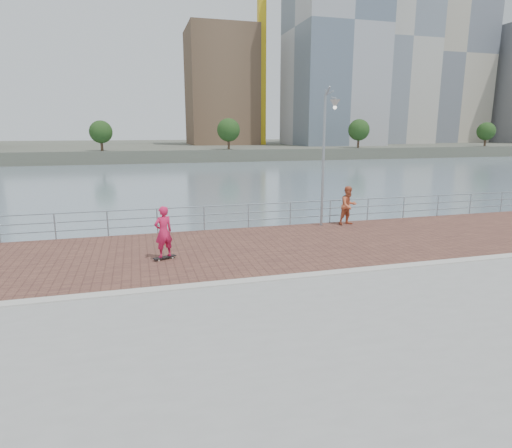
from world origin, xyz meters
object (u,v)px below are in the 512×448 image
object	(u,v)px
bystander	(348,206)
skateboarder	(164,232)
guardrail	(226,214)
street_lamp	(328,134)

from	to	relation	value
bystander	skateboarder	bearing A→B (deg)	-169.74
guardrail	street_lamp	world-z (taller)	street_lamp
guardrail	street_lamp	xyz separation A→B (m)	(4.46, -0.94, 3.57)
guardrail	bystander	size ratio (longest dim) A/B	21.28
guardrail	skateboarder	distance (m)	5.09
street_lamp	bystander	size ratio (longest dim) A/B	3.27
guardrail	bystander	xyz separation A→B (m)	(5.76, -0.67, 0.25)
skateboarder	bystander	xyz separation A→B (m)	(8.80, 3.39, -0.07)
guardrail	street_lamp	bearing A→B (deg)	-11.88
guardrail	street_lamp	distance (m)	5.79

